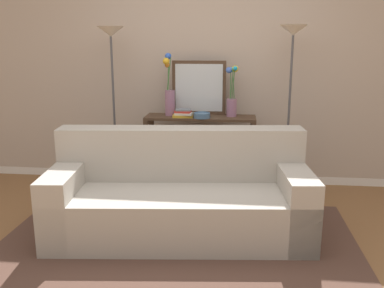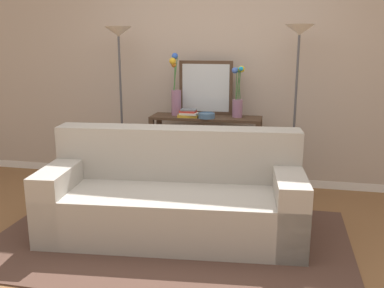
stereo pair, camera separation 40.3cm
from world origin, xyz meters
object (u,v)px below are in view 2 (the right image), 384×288
object	(u,v)px
vase_tall_flowers	(176,93)
floor_lamp_left	(120,63)
book_row_under_console	(178,183)
book_stack	(188,113)
vase_short_flowers	(238,98)
fruit_bowl	(207,115)
wall_mirror	(206,88)
couch	(174,198)
console_table	(206,141)
floor_lamp_right	(298,65)

from	to	relation	value
vase_tall_flowers	floor_lamp_left	bearing A→B (deg)	-169.41
vase_tall_flowers	book_row_under_console	size ratio (longest dim) A/B	2.04
book_stack	vase_short_flowers	bearing A→B (deg)	12.88
floor_lamp_left	fruit_bowl	bearing A→B (deg)	-0.88
fruit_bowl	book_row_under_console	size ratio (longest dim) A/B	0.53
wall_mirror	couch	bearing A→B (deg)	-91.88
console_table	floor_lamp_left	bearing A→B (deg)	-174.76
vase_tall_flowers	vase_short_flowers	world-z (taller)	vase_tall_flowers
couch	vase_short_flowers	distance (m)	1.42
book_stack	book_row_under_console	world-z (taller)	book_stack
couch	book_stack	bearing A→B (deg)	95.77
couch	console_table	xyz separation A→B (m)	(0.07, 1.12, 0.25)
floor_lamp_right	wall_mirror	distance (m)	1.01
vase_short_flowers	vase_tall_flowers	bearing A→B (deg)	-178.91
book_row_under_console	vase_tall_flowers	bearing A→B (deg)	129.76
couch	book_stack	distance (m)	1.18
wall_mirror	vase_short_flowers	distance (m)	0.38
vase_tall_flowers	book_stack	distance (m)	0.28
floor_lamp_right	fruit_bowl	bearing A→B (deg)	-179.07
wall_mirror	vase_tall_flowers	bearing A→B (deg)	-159.98
wall_mirror	book_stack	xyz separation A→B (m)	(-0.15, -0.22, -0.25)
console_table	fruit_bowl	world-z (taller)	fruit_bowl
vase_short_flowers	book_row_under_console	distance (m)	1.18
console_table	floor_lamp_left	distance (m)	1.24
fruit_bowl	floor_lamp_left	bearing A→B (deg)	179.12
vase_short_flowers	fruit_bowl	world-z (taller)	vase_short_flowers
wall_mirror	book_row_under_console	bearing A→B (deg)	-154.48
floor_lamp_left	wall_mirror	world-z (taller)	floor_lamp_left
couch	book_stack	size ratio (longest dim) A/B	10.12
floor_lamp_right	book_row_under_console	bearing A→B (deg)	176.09
wall_mirror	vase_tall_flowers	xyz separation A→B (m)	(-0.31, -0.11, -0.05)
floor_lamp_left	vase_tall_flowers	world-z (taller)	floor_lamp_left
wall_mirror	book_row_under_console	xyz separation A→B (m)	(-0.29, -0.14, -1.07)
fruit_bowl	couch	bearing A→B (deg)	-95.40
console_table	book_row_under_console	size ratio (longest dim) A/B	3.64
fruit_bowl	floor_lamp_right	bearing A→B (deg)	0.93
floor_lamp_right	book_stack	size ratio (longest dim) A/B	8.10
wall_mirror	book_stack	distance (m)	0.36
floor_lamp_left	vase_short_flowers	distance (m)	1.31
book_stack	book_row_under_console	bearing A→B (deg)	150.96
console_table	fruit_bowl	size ratio (longest dim) A/B	6.84
book_stack	fruit_bowl	bearing A→B (deg)	-5.91
console_table	book_stack	bearing A→B (deg)	-155.92
floor_lamp_left	vase_short_flowers	size ratio (longest dim) A/B	3.29
vase_tall_flowers	vase_short_flowers	distance (m)	0.67
floor_lamp_right	vase_tall_flowers	size ratio (longest dim) A/B	2.67
wall_mirror	fruit_bowl	xyz separation A→B (m)	(0.05, -0.24, -0.26)
couch	wall_mirror	distance (m)	1.49
wall_mirror	book_stack	bearing A→B (deg)	-124.13
console_table	floor_lamp_left	world-z (taller)	floor_lamp_left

